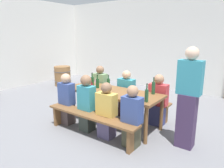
# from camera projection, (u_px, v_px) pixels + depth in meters

# --- Properties ---
(ground_plane) EXTENTS (24.00, 24.00, 0.00)m
(ground_plane) POSITION_uv_depth(u_px,v_px,m) (112.00, 124.00, 4.58)
(ground_plane) COLOR slate
(back_wall) EXTENTS (14.00, 0.20, 3.20)m
(back_wall) POSITION_uv_depth(u_px,v_px,m) (175.00, 44.00, 7.10)
(back_wall) COLOR silver
(back_wall) RESTS_ON ground
(tasting_table) EXTENTS (2.14, 0.80, 0.75)m
(tasting_table) POSITION_uv_depth(u_px,v_px,m) (112.00, 94.00, 4.42)
(tasting_table) COLOR brown
(tasting_table) RESTS_ON ground
(bench_near) EXTENTS (2.04, 0.30, 0.45)m
(bench_near) POSITION_uv_depth(u_px,v_px,m) (90.00, 119.00, 3.95)
(bench_near) COLOR brown
(bench_near) RESTS_ON ground
(bench_far) EXTENTS (2.04, 0.30, 0.45)m
(bench_far) POSITION_uv_depth(u_px,v_px,m) (129.00, 100.00, 5.04)
(bench_far) COLOR brown
(bench_far) RESTS_ON ground
(wine_bottle_0) EXTENTS (0.06, 0.06, 0.33)m
(wine_bottle_0) POSITION_uv_depth(u_px,v_px,m) (108.00, 84.00, 4.48)
(wine_bottle_0) COLOR #194723
(wine_bottle_0) RESTS_ON tasting_table
(wine_bottle_1) EXTENTS (0.07, 0.07, 0.34)m
(wine_bottle_1) POSITION_uv_depth(u_px,v_px,m) (153.00, 88.00, 4.14)
(wine_bottle_1) COLOR #234C2D
(wine_bottle_1) RESTS_ON tasting_table
(wine_bottle_2) EXTENTS (0.07, 0.07, 0.30)m
(wine_bottle_2) POSITION_uv_depth(u_px,v_px,m) (97.00, 83.00, 4.63)
(wine_bottle_2) COLOR #194723
(wine_bottle_2) RESTS_ON tasting_table
(wine_bottle_3) EXTENTS (0.08, 0.08, 0.32)m
(wine_bottle_3) POSITION_uv_depth(u_px,v_px,m) (92.00, 81.00, 4.76)
(wine_bottle_3) COLOR #194723
(wine_bottle_3) RESTS_ON tasting_table
(wine_bottle_4) EXTENTS (0.07, 0.07, 0.34)m
(wine_bottle_4) POSITION_uv_depth(u_px,v_px,m) (147.00, 95.00, 3.65)
(wine_bottle_4) COLOR #234C2D
(wine_bottle_4) RESTS_ON tasting_table
(wine_glass_0) EXTENTS (0.07, 0.07, 0.17)m
(wine_glass_0) POSITION_uv_depth(u_px,v_px,m) (95.00, 81.00, 4.86)
(wine_glass_0) COLOR silver
(wine_glass_0) RESTS_ON tasting_table
(wine_glass_1) EXTENTS (0.06, 0.06, 0.17)m
(wine_glass_1) POSITION_uv_depth(u_px,v_px,m) (92.00, 84.00, 4.55)
(wine_glass_1) COLOR silver
(wine_glass_1) RESTS_ON tasting_table
(seated_guest_near_0) EXTENTS (0.34, 0.24, 1.12)m
(seated_guest_near_0) POSITION_uv_depth(u_px,v_px,m) (67.00, 100.00, 4.49)
(seated_guest_near_0) COLOR #534341
(seated_guest_near_0) RESTS_ON ground
(seated_guest_near_1) EXTENTS (0.34, 0.24, 1.16)m
(seated_guest_near_1) POSITION_uv_depth(u_px,v_px,m) (87.00, 104.00, 4.14)
(seated_guest_near_1) COLOR #333B33
(seated_guest_near_1) RESTS_ON ground
(seated_guest_near_2) EXTENTS (0.38, 0.24, 1.07)m
(seated_guest_near_2) POSITION_uv_depth(u_px,v_px,m) (106.00, 112.00, 3.87)
(seated_guest_near_2) COLOR #564B70
(seated_guest_near_2) RESTS_ON ground
(seated_guest_near_3) EXTENTS (0.34, 0.24, 1.10)m
(seated_guest_near_3) POSITION_uv_depth(u_px,v_px,m) (132.00, 118.00, 3.55)
(seated_guest_near_3) COLOR #484733
(seated_guest_near_3) RESTS_ON ground
(seated_guest_far_0) EXTENTS (0.33, 0.24, 1.16)m
(seated_guest_far_0) POSITION_uv_depth(u_px,v_px,m) (100.00, 89.00, 5.33)
(seated_guest_far_0) COLOR #2A4D5D
(seated_guest_far_0) RESTS_ON ground
(seated_guest_far_1) EXTENTS (0.39, 0.24, 1.11)m
(seated_guest_far_1) POSITION_uv_depth(u_px,v_px,m) (126.00, 95.00, 4.88)
(seated_guest_far_1) COLOR #4A2F35
(seated_guest_far_1) RESTS_ON ground
(seated_guest_far_2) EXTENTS (0.39, 0.24, 1.11)m
(seated_guest_far_2) POSITION_uv_depth(u_px,v_px,m) (158.00, 101.00, 4.42)
(seated_guest_far_2) COLOR navy
(seated_guest_far_2) RESTS_ON ground
(standing_host) EXTENTS (0.39, 0.24, 1.73)m
(standing_host) POSITION_uv_depth(u_px,v_px,m) (188.00, 100.00, 3.48)
(standing_host) COLOR #402D4E
(standing_host) RESTS_ON ground
(wine_barrel) EXTENTS (0.64, 0.64, 0.74)m
(wine_barrel) POSITION_uv_depth(u_px,v_px,m) (63.00, 76.00, 7.97)
(wine_barrel) COLOR olive
(wine_barrel) RESTS_ON ground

